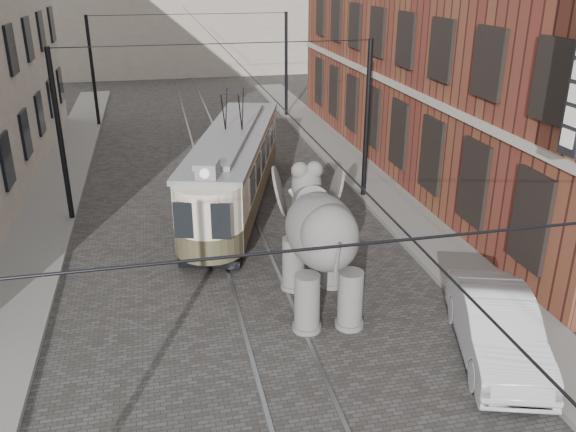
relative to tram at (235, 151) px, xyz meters
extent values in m
plane|color=#43403E|center=(-0.28, -6.29, -2.13)|extent=(120.00, 120.00, 0.00)
cube|color=slate|center=(5.72, -6.29, -2.06)|extent=(2.00, 60.00, 0.15)
cube|color=slate|center=(-6.78, -6.29, -2.06)|extent=(2.00, 60.00, 0.15)
cube|color=maroon|center=(10.72, 2.71, 3.87)|extent=(8.00, 26.00, 12.00)
imported|color=silver|center=(4.48, -10.73, -1.39)|extent=(2.85, 4.78, 1.49)
camera|label=1|loc=(-2.67, -21.05, 6.18)|focal=37.52mm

